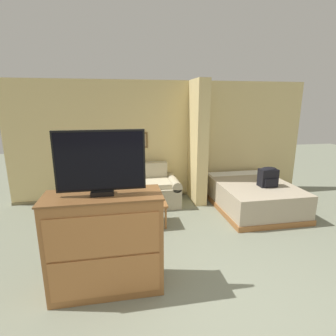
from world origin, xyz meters
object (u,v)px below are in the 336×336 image
tv (101,163)px  bed (251,195)px  backpack (268,176)px  tv_dresser (106,243)px  coffee_table (144,205)px  table_lamp (84,170)px  couch (138,190)px

tv → bed: bearing=34.8°
bed → backpack: (0.16, -0.29, 0.47)m
tv_dresser → tv: tv is taller
coffee_table → tv_dresser: 1.69m
table_lamp → bed: bearing=-9.0°
tv → backpack: 3.53m
coffee_table → table_lamp: size_ratio=1.86×
couch → tv_dresser: tv_dresser is taller
table_lamp → backpack: bearing=-13.0°
tv_dresser → backpack: bearing=29.4°
couch → backpack: bearing=-19.7°
bed → backpack: bearing=-60.7°
tv → backpack: bearing=29.4°
bed → backpack: backpack is taller
couch → tv: (-0.54, -2.57, 1.21)m
table_lamp → backpack: 3.62m
coffee_table → tv: tv is taller
couch → tv: tv is taller
tv → tv_dresser: bearing=-90.0°
coffee_table → table_lamp: (-1.10, 0.93, 0.45)m
table_lamp → couch: bearing=3.6°
tv_dresser → bed: bearing=34.8°
couch → table_lamp: (-1.06, -0.07, 0.52)m
bed → table_lamp: bearing=171.0°
table_lamp → bed: size_ratio=0.21×
tv_dresser → table_lamp: bearing=101.8°
couch → backpack: backpack is taller
tv_dresser → bed: 3.47m
coffee_table → backpack: backpack is taller
backpack → table_lamp: bearing=167.0°
backpack → couch: bearing=160.3°
tv → backpack: (3.00, 1.69, -0.78)m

